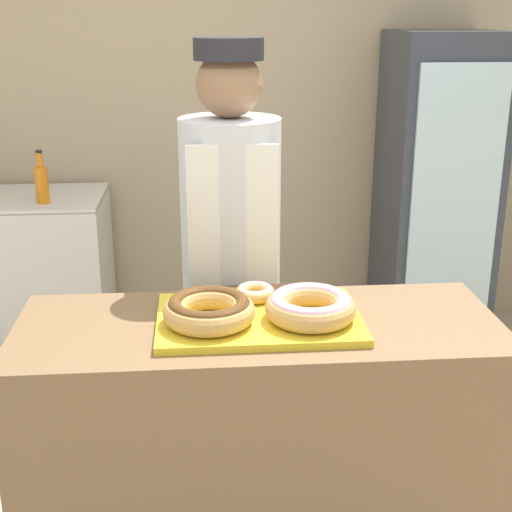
# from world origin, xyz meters

# --- Properties ---
(wall_back) EXTENTS (8.00, 0.06, 2.70)m
(wall_back) POSITION_xyz_m (0.00, 2.13, 1.35)
(wall_back) COLOR tan
(wall_back) RESTS_ON ground_plane
(display_counter) EXTENTS (1.48, 0.56, 0.94)m
(display_counter) POSITION_xyz_m (0.00, 0.00, 0.47)
(display_counter) COLOR brown
(display_counter) RESTS_ON ground_plane
(serving_tray) EXTENTS (0.61, 0.41, 0.02)m
(serving_tray) POSITION_xyz_m (0.00, 0.00, 0.96)
(serving_tray) COLOR yellow
(serving_tray) RESTS_ON display_counter
(donut_chocolate_glaze) EXTENTS (0.27, 0.27, 0.08)m
(donut_chocolate_glaze) POSITION_xyz_m (-0.15, -0.04, 1.01)
(donut_chocolate_glaze) COLOR tan
(donut_chocolate_glaze) RESTS_ON serving_tray
(donut_light_glaze) EXTENTS (0.27, 0.27, 0.08)m
(donut_light_glaze) POSITION_xyz_m (0.15, -0.04, 1.01)
(donut_light_glaze) COLOR tan
(donut_light_glaze) RESTS_ON serving_tray
(donut_mini_center) EXTENTS (0.13, 0.13, 0.04)m
(donut_mini_center) POSITION_xyz_m (0.00, 0.13, 0.99)
(donut_mini_center) COLOR tan
(donut_mini_center) RESTS_ON serving_tray
(brownie_back_left) EXTENTS (0.09, 0.09, 0.03)m
(brownie_back_left) POSITION_xyz_m (-0.09, 0.13, 0.98)
(brownie_back_left) COLOR #382111
(brownie_back_left) RESTS_ON serving_tray
(brownie_back_right) EXTENTS (0.09, 0.09, 0.03)m
(brownie_back_right) POSITION_xyz_m (0.09, 0.13, 0.98)
(brownie_back_right) COLOR #382111
(brownie_back_right) RESTS_ON serving_tray
(baker_person) EXTENTS (0.37, 0.37, 1.76)m
(baker_person) POSITION_xyz_m (-0.06, 0.53, 0.94)
(baker_person) COLOR #4C4C51
(baker_person) RESTS_ON ground_plane
(beverage_fridge) EXTENTS (0.56, 0.61, 1.75)m
(beverage_fridge) POSITION_xyz_m (1.14, 1.77, 0.88)
(beverage_fridge) COLOR #333842
(beverage_fridge) RESTS_ON ground_plane
(chest_freezer) EXTENTS (1.05, 0.59, 0.92)m
(chest_freezer) POSITION_xyz_m (-1.20, 1.77, 0.46)
(chest_freezer) COLOR silver
(chest_freezer) RESTS_ON ground_plane
(bottle_orange_b_b) EXTENTS (0.07, 0.07, 0.27)m
(bottle_orange_b_b) POSITION_xyz_m (-0.96, 1.62, 1.02)
(bottle_orange_b_b) COLOR orange
(bottle_orange_b_b) RESTS_ON chest_freezer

